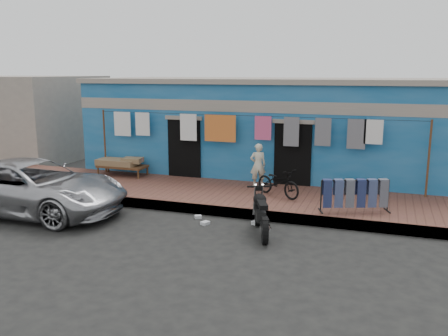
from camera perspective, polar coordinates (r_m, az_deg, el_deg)
ground at (r=10.67m, az=-3.55°, el=-8.10°), size 80.00×80.00×0.00m
sidewalk at (r=13.32m, az=1.41°, el=-3.51°), size 28.00×3.00×0.25m
curb at (r=12.00m, az=-0.70°, el=-5.21°), size 28.00×0.10×0.25m
building at (r=16.82m, az=5.58°, el=4.99°), size 12.20×5.20×3.36m
neighbor_left at (r=22.13m, az=-23.44°, el=5.69°), size 6.00×5.00×3.40m
clothesline at (r=14.24m, az=2.12°, el=4.39°), size 10.06×0.06×2.10m
car at (r=13.06m, az=-22.13°, el=-2.05°), size 5.10×2.44×1.42m
seated_person at (r=13.93m, az=4.10°, el=0.36°), size 0.55×0.47×1.28m
bicycle at (r=12.90m, az=6.55°, el=-1.34°), size 1.53×1.19×0.95m
motorcycle at (r=10.63m, az=4.49°, el=-5.33°), size 1.64×1.94×1.00m
charpoy at (r=15.82m, az=-12.11°, el=0.15°), size 1.68×0.80×0.57m
jeans_rack at (r=11.87m, az=15.45°, el=-3.13°), size 1.94×1.46×0.82m
litter_a at (r=11.85m, az=-3.13°, el=-5.88°), size 0.21×0.20×0.07m
litter_b at (r=11.40m, az=3.78°, el=-6.57°), size 0.17×0.20×0.09m
litter_c at (r=11.36m, az=-2.28°, el=-6.64°), size 0.22×0.24×0.08m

